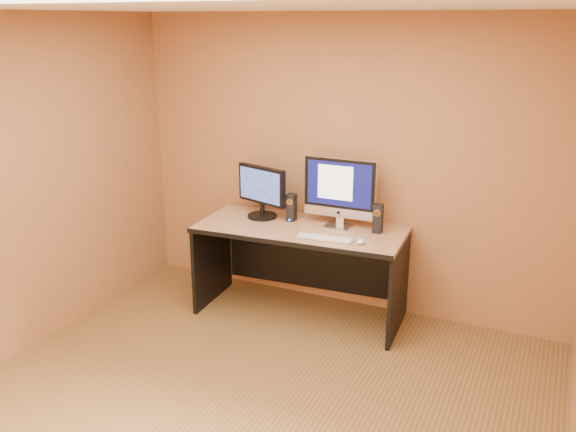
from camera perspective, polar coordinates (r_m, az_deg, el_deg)
The scene contains 12 objects.
floor at distance 4.29m, azimuth -4.70°, elevation -18.37°, with size 4.00×4.00×0.00m, color brown.
walls at distance 3.67m, azimuth -5.22°, elevation -1.79°, with size 4.00×4.00×2.60m, color olive, non-canonical shape.
ceiling at distance 3.46m, azimuth -5.85°, elevation 18.94°, with size 4.00×4.00×0.00m, color white.
desk at distance 5.40m, azimuth 1.14°, elevation -5.20°, with size 1.78×0.78×0.83m, color tan, non-canonical shape.
imac at distance 5.18m, azimuth 4.75°, elevation 2.19°, with size 0.64×0.23×0.61m, color silver, non-canonical shape.
second_monitor at distance 5.45m, azimuth -2.45°, elevation 2.24°, with size 0.54×0.27×0.47m, color black, non-canonical shape.
speaker_left at distance 5.38m, azimuth 0.32°, elevation 0.81°, with size 0.08×0.08×0.25m, color black, non-canonical shape.
speaker_right at distance 5.14m, azimuth 8.40°, elevation -0.24°, with size 0.08×0.08×0.25m, color black, non-canonical shape.
keyboard at distance 4.97m, azimuth 3.37°, elevation -2.09°, with size 0.48×0.13×0.02m, color #B1B0B5.
mouse at distance 4.90m, azimuth 6.85°, elevation -2.35°, with size 0.06×0.11×0.04m, color silver.
cable_a at distance 5.41m, azimuth 4.83°, elevation -0.47°, with size 0.01×0.01×0.25m, color black.
cable_b at distance 5.42m, azimuth 4.44°, elevation -0.46°, with size 0.01×0.01×0.20m, color black.
Camera 1 is at (1.75, -2.98, 2.54)m, focal length 38.00 mm.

